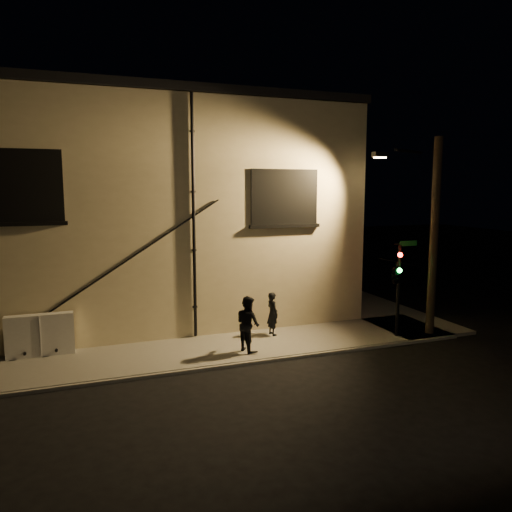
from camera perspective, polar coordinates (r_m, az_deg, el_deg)
name	(u,v)px	position (r m, az deg, el deg)	size (l,w,h in m)	color
ground	(275,361)	(15.84, 2.15, -11.88)	(90.00, 90.00, 0.00)	black
sidewalk	(261,320)	(20.14, 0.55, -7.36)	(21.00, 16.00, 0.12)	slate
building	(135,209)	(22.93, -13.62, 5.29)	(16.20, 12.23, 8.80)	beige
utility_cabinet	(40,335)	(17.10, -23.44, -8.29)	(2.01, 0.34, 1.32)	silver
pedestrian_a	(272,314)	(17.84, 1.90, -6.60)	(0.56, 0.37, 1.55)	black
pedestrian_b	(248,324)	(16.10, -0.93, -7.74)	(0.87, 0.68, 1.79)	black
traffic_signal	(396,273)	(17.93, 15.71, -1.93)	(1.19, 1.97, 3.38)	black
streetlamp_pole	(431,232)	(18.67, 19.34, 2.57)	(2.02, 1.39, 7.09)	black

